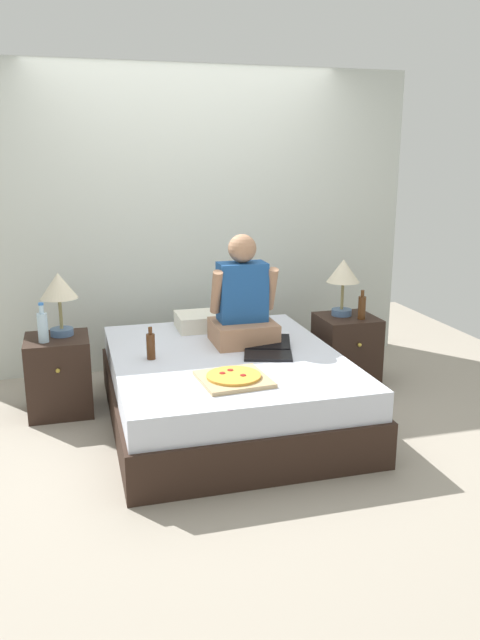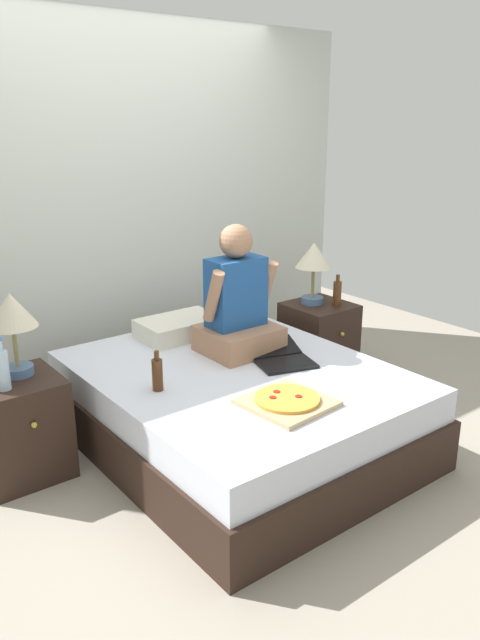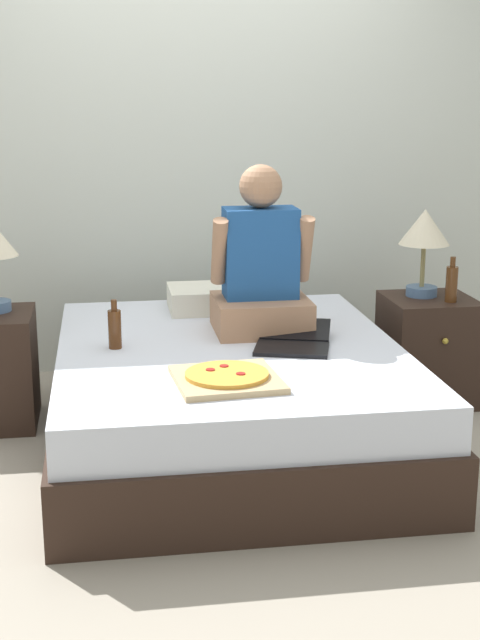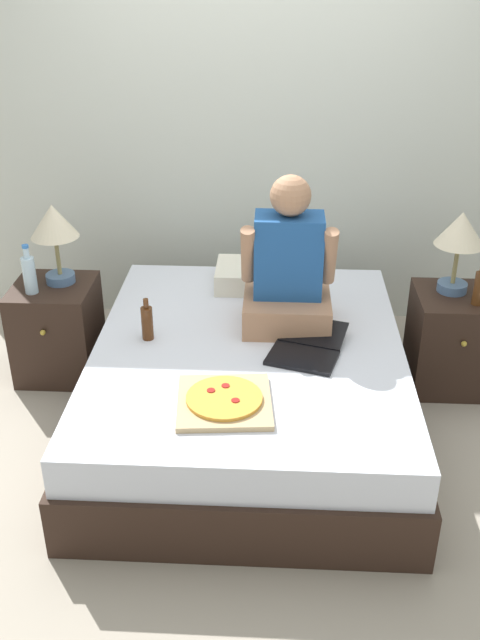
{
  "view_description": "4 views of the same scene",
  "coord_description": "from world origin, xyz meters",
  "views": [
    {
      "loc": [
        -0.98,
        -3.92,
        1.79
      ],
      "look_at": [
        0.06,
        -0.13,
        0.75
      ],
      "focal_mm": 35.0,
      "sensor_mm": 36.0,
      "label": 1
    },
    {
      "loc": [
        -2.01,
        -2.62,
        1.86
      ],
      "look_at": [
        -0.05,
        -0.09,
        0.81
      ],
      "focal_mm": 35.0,
      "sensor_mm": 36.0,
      "label": 2
    },
    {
      "loc": [
        -0.54,
        -3.79,
        1.58
      ],
      "look_at": [
        0.02,
        -0.19,
        0.64
      ],
      "focal_mm": 50.0,
      "sensor_mm": 36.0,
      "label": 3
    },
    {
      "loc": [
        0.12,
        -3.03,
        2.24
      ],
      "look_at": [
        -0.03,
        -0.22,
        0.73
      ],
      "focal_mm": 40.0,
      "sensor_mm": 36.0,
      "label": 4
    }
  ],
  "objects": [
    {
      "name": "nightstand_left",
      "position": [
        -1.11,
        0.46,
        0.28
      ],
      "size": [
        0.44,
        0.47,
        0.55
      ],
      "color": "black",
      "rests_on": "ground"
    },
    {
      "name": "water_bottle",
      "position": [
        -1.19,
        0.37,
        0.66
      ],
      "size": [
        0.07,
        0.07,
        0.28
      ],
      "color": "silver",
      "rests_on": "nightstand_left"
    },
    {
      "name": "pillow",
      "position": [
        0.04,
        0.68,
        0.54
      ],
      "size": [
        0.52,
        0.34,
        0.12
      ],
      "primitive_type": "cube",
      "color": "silver",
      "rests_on": "bed"
    },
    {
      "name": "ground_plane",
      "position": [
        0.0,
        0.0,
        0.0
      ],
      "size": [
        5.86,
        5.86,
        0.0
      ],
      "primitive_type": "plane",
      "color": "#9E9384"
    },
    {
      "name": "bed",
      "position": [
        0.0,
        0.0,
        0.24
      ],
      "size": [
        1.56,
        1.93,
        0.48
      ],
      "color": "black",
      "rests_on": "ground"
    },
    {
      "name": "lamp_on_left_nightstand",
      "position": [
        -1.07,
        0.51,
        0.88
      ],
      "size": [
        0.26,
        0.26,
        0.45
      ],
      "color": "#4C6B93",
      "rests_on": "nightstand_left"
    },
    {
      "name": "beer_bottle",
      "position": [
        1.18,
        0.36,
        0.65
      ],
      "size": [
        0.06,
        0.06,
        0.23
      ],
      "color": "#512D14",
      "rests_on": "nightstand_right"
    },
    {
      "name": "wall_back",
      "position": [
        0.0,
        1.32,
        1.25
      ],
      "size": [
        3.86,
        0.12,
        2.5
      ],
      "primitive_type": "cube",
      "color": "silver",
      "rests_on": "ground"
    },
    {
      "name": "nightstand_right",
      "position": [
        1.11,
        0.46,
        0.28
      ],
      "size": [
        0.44,
        0.47,
        0.55
      ],
      "color": "black",
      "rests_on": "ground"
    },
    {
      "name": "laptop",
      "position": [
        0.28,
        -0.06,
        0.5
      ],
      "size": [
        0.42,
        0.49,
        0.07
      ],
      "color": "black",
      "rests_on": "bed"
    },
    {
      "name": "beer_bottle_on_bed",
      "position": [
        -0.5,
        0.03,
        0.57
      ],
      "size": [
        0.06,
        0.06,
        0.22
      ],
      "color": "#4C2811",
      "rests_on": "bed"
    },
    {
      "name": "lamp_on_right_nightstand",
      "position": [
        1.08,
        0.51,
        0.88
      ],
      "size": [
        0.26,
        0.26,
        0.45
      ],
      "color": "#4C6B93",
      "rests_on": "nightstand_right"
    },
    {
      "name": "pizza_box",
      "position": [
        -0.08,
        -0.52,
        0.5
      ],
      "size": [
        0.43,
        0.43,
        0.05
      ],
      "color": "tan",
      "rests_on": "bed"
    },
    {
      "name": "person_seated",
      "position": [
        0.19,
        0.24,
        0.77
      ],
      "size": [
        0.47,
        0.4,
        0.78
      ],
      "color": "#A37556",
      "rests_on": "bed"
    }
  ]
}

